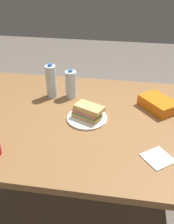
{
  "coord_description": "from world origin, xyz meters",
  "views": [
    {
      "loc": [
        0.18,
        -1.3,
        1.66
      ],
      "look_at": [
        -0.02,
        -0.01,
        0.82
      ],
      "focal_mm": 41.88,
      "sensor_mm": 36.0,
      "label": 1
    }
  ],
  "objects_px": {
    "dining_table": "(91,130)",
    "sandwich": "(88,112)",
    "water_bottle_tall": "(51,81)",
    "water_bottle_spare": "(71,84)",
    "chip_bag": "(158,104)",
    "paper_plate": "(87,118)"
  },
  "relations": [
    {
      "from": "chip_bag",
      "to": "water_bottle_spare",
      "type": "distance_m",
      "value": 0.59
    },
    {
      "from": "sandwich",
      "to": "water_bottle_spare",
      "type": "relative_size",
      "value": 1.01
    },
    {
      "from": "water_bottle_tall",
      "to": "water_bottle_spare",
      "type": "height_order",
      "value": "water_bottle_tall"
    },
    {
      "from": "paper_plate",
      "to": "water_bottle_tall",
      "type": "bearing_deg",
      "value": 139.52
    },
    {
      "from": "dining_table",
      "to": "water_bottle_tall",
      "type": "xyz_separation_m",
      "value": [
        -0.3,
        0.23,
        0.2
      ]
    },
    {
      "from": "sandwich",
      "to": "chip_bag",
      "type": "height_order",
      "value": "sandwich"
    },
    {
      "from": "dining_table",
      "to": "paper_plate",
      "type": "bearing_deg",
      "value": -164.51
    },
    {
      "from": "paper_plate",
      "to": "water_bottle_spare",
      "type": "distance_m",
      "value": 0.31
    },
    {
      "from": "dining_table",
      "to": "water_bottle_spare",
      "type": "height_order",
      "value": "water_bottle_spare"
    },
    {
      "from": "sandwich",
      "to": "chip_bag",
      "type": "bearing_deg",
      "value": 23.91
    },
    {
      "from": "dining_table",
      "to": "sandwich",
      "type": "distance_m",
      "value": 0.14
    },
    {
      "from": "sandwich",
      "to": "water_bottle_tall",
      "type": "xyz_separation_m",
      "value": [
        -0.29,
        0.24,
        0.06
      ]
    },
    {
      "from": "paper_plate",
      "to": "water_bottle_tall",
      "type": "relative_size",
      "value": 1.02
    },
    {
      "from": "sandwich",
      "to": "water_bottle_spare",
      "type": "distance_m",
      "value": 0.3
    },
    {
      "from": "dining_table",
      "to": "sandwich",
      "type": "relative_size",
      "value": 8.08
    },
    {
      "from": "water_bottle_spare",
      "to": "dining_table",
      "type": "bearing_deg",
      "value": -55.35
    },
    {
      "from": "dining_table",
      "to": "sandwich",
      "type": "height_order",
      "value": "sandwich"
    },
    {
      "from": "sandwich",
      "to": "chip_bag",
      "type": "distance_m",
      "value": 0.46
    },
    {
      "from": "dining_table",
      "to": "chip_bag",
      "type": "distance_m",
      "value": 0.46
    },
    {
      "from": "water_bottle_tall",
      "to": "water_bottle_spare",
      "type": "relative_size",
      "value": 1.19
    },
    {
      "from": "chip_bag",
      "to": "water_bottle_tall",
      "type": "distance_m",
      "value": 0.72
    },
    {
      "from": "chip_bag",
      "to": "dining_table",
      "type": "bearing_deg",
      "value": 74.19
    }
  ]
}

